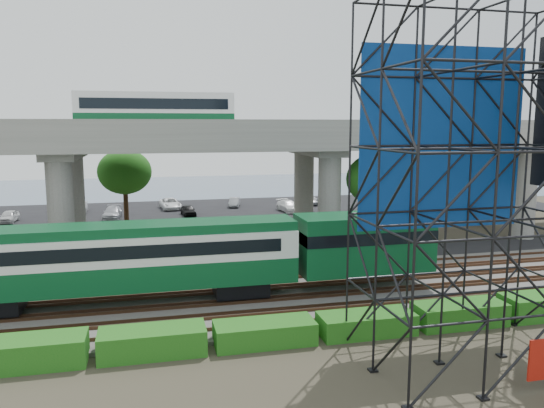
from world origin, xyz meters
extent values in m
plane|color=#474233|center=(0.00, 0.00, 0.00)|extent=(140.00, 140.00, 0.00)
cube|color=slate|center=(0.00, 2.00, 0.10)|extent=(90.00, 12.00, 0.20)
cube|color=black|center=(0.00, 10.50, 0.04)|extent=(90.00, 5.00, 0.08)
cube|color=black|center=(0.00, 34.00, 0.04)|extent=(90.00, 18.00, 0.08)
cube|color=slate|center=(0.00, 56.00, 0.01)|extent=(140.00, 40.00, 0.03)
cube|color=#472D1E|center=(0.00, -2.72, 0.28)|extent=(90.00, 0.08, 0.16)
cube|color=#472D1E|center=(0.00, -1.28, 0.28)|extent=(90.00, 0.08, 0.16)
cube|color=#472D1E|center=(0.00, -0.72, 0.28)|extent=(90.00, 0.08, 0.16)
cube|color=#472D1E|center=(0.00, 0.72, 0.28)|extent=(90.00, 0.08, 0.16)
cube|color=#472D1E|center=(0.00, 1.28, 0.28)|extent=(90.00, 0.08, 0.16)
cube|color=#472D1E|center=(0.00, 2.72, 0.28)|extent=(90.00, 0.08, 0.16)
cube|color=#472D1E|center=(0.00, 3.28, 0.28)|extent=(90.00, 0.08, 0.16)
cube|color=#472D1E|center=(0.00, 4.72, 0.28)|extent=(90.00, 0.08, 0.16)
cube|color=#472D1E|center=(0.00, 5.28, 0.28)|extent=(90.00, 0.08, 0.16)
cube|color=#472D1E|center=(0.00, 6.72, 0.28)|extent=(90.00, 0.08, 0.16)
cube|color=black|center=(1.00, 2.00, 0.81)|extent=(3.00, 2.20, 0.90)
cube|color=#094522|center=(-5.50, 2.00, 1.96)|extent=(19.00, 3.00, 1.40)
cube|color=silver|center=(-5.50, 2.00, 3.41)|extent=(19.00, 3.00, 1.50)
cube|color=#094522|center=(-5.50, 2.00, 4.41)|extent=(19.00, 2.60, 0.50)
cube|color=black|center=(-4.50, 2.00, 3.46)|extent=(15.00, 3.06, 0.70)
cube|color=#094522|center=(8.50, 2.00, 2.96)|extent=(8.00, 3.00, 3.40)
cube|color=#9E9B93|center=(0.00, 16.00, 8.60)|extent=(80.00, 12.00, 1.20)
cube|color=#9E9B93|center=(0.00, 10.25, 9.75)|extent=(80.00, 0.50, 1.10)
cube|color=#9E9B93|center=(0.00, 21.75, 9.75)|extent=(80.00, 0.50, 1.10)
cylinder|color=#9E9B93|center=(-10.00, 12.50, 4.00)|extent=(1.80, 1.80, 8.00)
cylinder|color=#9E9B93|center=(-10.00, 19.50, 4.00)|extent=(1.80, 1.80, 8.00)
cube|color=#9E9B93|center=(-10.00, 16.00, 7.70)|extent=(2.40, 9.00, 0.60)
cylinder|color=#9E9B93|center=(10.00, 12.50, 4.00)|extent=(1.80, 1.80, 8.00)
cylinder|color=#9E9B93|center=(10.00, 19.50, 4.00)|extent=(1.80, 1.80, 8.00)
cube|color=#9E9B93|center=(10.00, 16.00, 7.70)|extent=(2.40, 9.00, 0.60)
cylinder|color=#9E9B93|center=(28.00, 12.50, 4.00)|extent=(1.80, 1.80, 8.00)
cylinder|color=#9E9B93|center=(28.00, 19.50, 4.00)|extent=(1.80, 1.80, 8.00)
cube|color=#9E9B93|center=(28.00, 16.00, 7.70)|extent=(2.40, 9.00, 0.60)
cube|color=black|center=(-3.15, 16.00, 9.55)|extent=(12.00, 2.50, 0.70)
cube|color=#094522|center=(-3.15, 16.00, 10.35)|extent=(12.00, 2.50, 0.90)
cube|color=silver|center=(-3.15, 16.00, 11.45)|extent=(12.00, 2.50, 1.30)
cube|color=black|center=(-3.15, 16.00, 11.50)|extent=(11.00, 2.56, 0.80)
cube|color=silver|center=(-3.15, 16.00, 12.25)|extent=(12.00, 2.40, 0.30)
cube|color=navy|center=(9.20, -4.95, 9.30)|extent=(8.10, 0.08, 8.25)
cube|color=black|center=(9.20, -8.00, 0.04)|extent=(9.36, 6.36, 0.08)
cube|color=#155D15|center=(-9.00, -4.30, 0.60)|extent=(4.60, 1.80, 1.20)
cube|color=#155D15|center=(-4.00, -4.30, 0.58)|extent=(4.60, 1.80, 1.15)
cube|color=#155D15|center=(1.00, -4.30, 0.52)|extent=(4.60, 1.80, 1.03)
cube|color=#155D15|center=(6.00, -4.30, 0.51)|extent=(4.60, 1.80, 1.01)
cube|color=#155D15|center=(11.00, -4.30, 0.56)|extent=(4.60, 1.80, 1.12)
cylinder|color=#382314|center=(14.00, 12.50, 2.40)|extent=(0.44, 0.44, 4.80)
ellipsoid|color=#155D15|center=(14.00, 12.50, 5.60)|extent=(4.94, 4.94, 4.18)
cylinder|color=#382314|center=(-6.00, 24.00, 2.40)|extent=(0.44, 0.44, 4.80)
ellipsoid|color=#155D15|center=(-6.00, 24.00, 5.60)|extent=(4.94, 4.94, 4.18)
imported|color=silver|center=(-17.83, 31.00, 0.69)|extent=(1.56, 3.61, 1.21)
imported|color=#A4A7AC|center=(-11.37, 36.00, 0.66)|extent=(1.38, 3.56, 1.15)
imported|color=#B0B1B8|center=(-7.70, 31.00, 0.69)|extent=(1.92, 4.31, 1.23)
imported|color=white|center=(-1.45, 36.00, 0.71)|extent=(2.62, 4.73, 1.25)
imported|color=black|center=(0.28, 31.00, 0.65)|extent=(1.69, 3.45, 1.13)
imported|color=gray|center=(6.21, 36.00, 0.62)|extent=(1.92, 3.48, 1.09)
imported|color=white|center=(11.66, 31.00, 0.71)|extent=(2.28, 4.50, 1.25)
imported|color=#B4B6BC|center=(15.48, 36.00, 0.69)|extent=(2.07, 4.43, 1.23)
camera|label=1|loc=(-3.99, -26.83, 9.94)|focal=35.00mm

